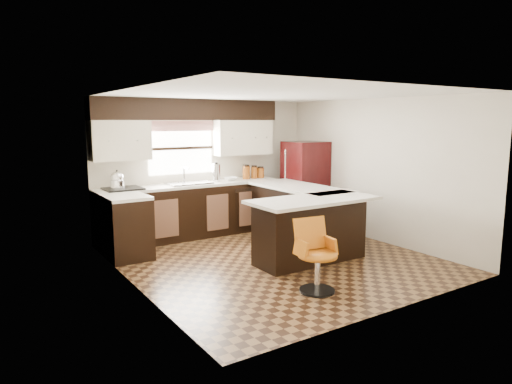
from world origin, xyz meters
TOP-DOWN VIEW (x-y plane):
  - floor at (0.00, 0.00)m, footprint 4.40×4.40m
  - ceiling at (0.00, 0.00)m, footprint 4.40×4.40m
  - wall_back at (0.00, 2.20)m, footprint 4.40×0.00m
  - wall_front at (0.00, -2.20)m, footprint 4.40×0.00m
  - wall_left at (-2.10, 0.00)m, footprint 0.00×4.40m
  - wall_right at (2.10, 0.00)m, footprint 0.00×4.40m
  - base_cab_back at (-0.45, 1.90)m, footprint 3.30×0.60m
  - base_cab_left at (-1.80, 1.25)m, footprint 0.60×0.70m
  - counter_back at (-0.45, 1.90)m, footprint 3.30×0.60m
  - counter_left at (-1.80, 1.25)m, footprint 0.60×0.70m
  - soffit at (-0.40, 2.03)m, footprint 3.40×0.35m
  - upper_cab_left at (-1.62, 2.03)m, footprint 0.94×0.35m
  - upper_cab_right at (0.68, 2.03)m, footprint 1.14×0.35m
  - window_pane at (-0.50, 2.18)m, footprint 1.20×0.02m
  - valance at (-0.50, 2.14)m, footprint 1.30×0.06m
  - sink at (-0.50, 1.88)m, footprint 0.75×0.45m
  - dishwasher at (0.55, 1.61)m, footprint 0.58×0.03m
  - cooktop at (-1.65, 1.88)m, footprint 0.58×0.50m
  - peninsula_long at (0.90, 0.62)m, footprint 0.60×1.95m
  - peninsula_return at (0.38, -0.35)m, footprint 1.65×0.60m
  - counter_pen_long at (0.95, 0.62)m, footprint 0.84×1.95m
  - counter_pen_return at (0.35, -0.44)m, footprint 1.89×0.84m
  - refrigerator at (1.73, 1.44)m, footprint 0.70×0.68m
  - bar_chair at (-0.33, -1.33)m, footprint 0.53×0.53m
  - kettle at (-1.73, 1.88)m, footprint 0.22×0.22m
  - percolator at (0.05, 1.90)m, footprint 0.15×0.15m
  - mixing_bowl at (0.35, 1.90)m, footprint 0.29×0.29m
  - canister_large at (0.70, 1.92)m, footprint 0.14×0.14m
  - canister_med at (0.87, 1.92)m, footprint 0.12×0.12m
  - canister_small at (1.02, 1.92)m, footprint 0.13×0.13m

SIDE VIEW (x-z plane):
  - floor at x=0.00m, z-range 0.00..0.00m
  - dishwasher at x=0.55m, z-range 0.04..0.82m
  - bar_chair at x=-0.33m, z-range 0.00..0.88m
  - base_cab_back at x=-0.45m, z-range 0.00..0.90m
  - base_cab_left at x=-1.80m, z-range 0.00..0.90m
  - peninsula_long at x=0.90m, z-range 0.00..0.90m
  - peninsula_return at x=0.38m, z-range 0.00..0.90m
  - refrigerator at x=1.73m, z-range 0.00..1.64m
  - counter_back at x=-0.45m, z-range 0.90..0.94m
  - counter_left at x=-1.80m, z-range 0.90..0.94m
  - counter_pen_long at x=0.95m, z-range 0.90..0.94m
  - counter_pen_return at x=0.35m, z-range 0.90..0.94m
  - cooktop at x=-1.65m, z-range 0.94..0.97m
  - sink at x=-0.50m, z-range 0.95..0.98m
  - mixing_bowl at x=0.35m, z-range 0.95..1.01m
  - canister_small at x=1.02m, z-range 0.95..1.13m
  - canister_med at x=0.87m, z-range 0.95..1.16m
  - canister_large at x=0.70m, z-range 0.95..1.18m
  - percolator at x=0.05m, z-range 0.95..1.26m
  - kettle at x=-1.73m, z-range 0.97..1.26m
  - wall_back at x=0.00m, z-range -1.00..3.40m
  - wall_front at x=0.00m, z-range -1.00..3.40m
  - wall_left at x=-2.10m, z-range -1.00..3.40m
  - wall_right at x=2.10m, z-range -1.00..3.40m
  - window_pane at x=-0.50m, z-range 1.10..2.00m
  - upper_cab_left at x=-1.62m, z-range 1.40..2.04m
  - upper_cab_right at x=0.68m, z-range 1.40..2.04m
  - valance at x=-0.50m, z-range 1.85..2.03m
  - soffit at x=-0.40m, z-range 2.04..2.40m
  - ceiling at x=0.00m, z-range 2.40..2.40m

